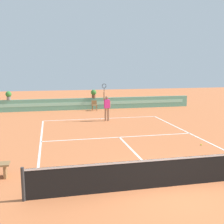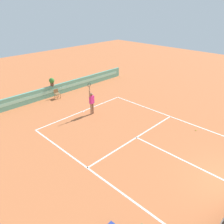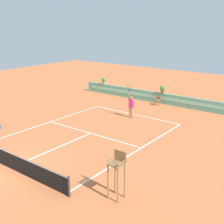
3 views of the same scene
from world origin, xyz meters
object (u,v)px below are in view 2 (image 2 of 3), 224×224
at_px(ball_kid_chair, 57,93).
at_px(tennis_player, 92,101).
at_px(potted_plant_centre, 52,81).
at_px(tennis_ball_near_baseline, 196,130).

xyz_separation_m(ball_kid_chair, tennis_player, (0.15, -4.65, 0.57)).
distance_m(ball_kid_chair, tennis_player, 4.69).
bearing_deg(potted_plant_centre, ball_kid_chair, -94.90).
xyz_separation_m(tennis_player, potted_plant_centre, (-0.09, 5.38, 0.36)).
bearing_deg(tennis_ball_near_baseline, potted_plant_centre, 105.15).
bearing_deg(tennis_player, ball_kid_chair, 91.85).
distance_m(tennis_ball_near_baseline, potted_plant_centre, 12.86).
distance_m(tennis_player, potted_plant_centre, 5.39).
height_order(tennis_ball_near_baseline, potted_plant_centre, potted_plant_centre).
relative_size(tennis_player, tennis_ball_near_baseline, 38.01).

